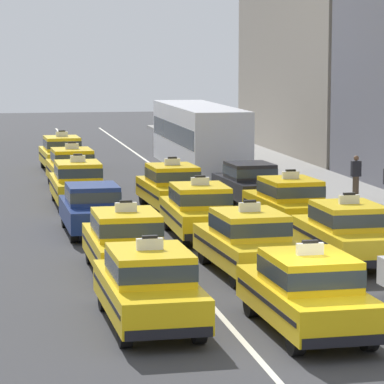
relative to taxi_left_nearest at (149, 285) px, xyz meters
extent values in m
plane|color=#353538|center=(3.27, -2.40, -0.88)|extent=(160.00, 160.00, 0.00)
cube|color=silver|center=(1.67, 17.60, -0.87)|extent=(0.14, 80.00, 0.01)
cube|color=silver|center=(4.87, 17.60, -0.87)|extent=(0.14, 80.00, 0.01)
cylinder|color=black|center=(-0.77, 1.56, -0.56)|extent=(0.25, 0.65, 0.64)
cylinder|color=black|center=(0.70, 1.60, -0.56)|extent=(0.25, 0.65, 0.64)
cylinder|color=black|center=(-0.70, -1.50, -0.56)|extent=(0.25, 0.65, 0.64)
cylinder|color=black|center=(0.77, -1.46, -0.56)|extent=(0.25, 0.65, 0.64)
cube|color=yellow|center=(0.00, 0.05, -0.21)|extent=(1.90, 4.54, 0.70)
cube|color=black|center=(0.00, 0.05, -0.16)|extent=(1.91, 4.18, 0.10)
cube|color=yellow|center=(0.00, -0.10, 0.46)|extent=(1.65, 2.14, 0.64)
cube|color=#2D3842|center=(0.00, -0.10, 0.46)|extent=(1.67, 2.16, 0.35)
cube|color=white|center=(0.00, -0.10, 0.90)|extent=(0.56, 0.13, 0.24)
cube|color=black|center=(0.00, -0.10, 1.05)|extent=(0.32, 0.12, 0.06)
cube|color=black|center=(-0.05, 2.26, -0.46)|extent=(1.71, 0.18, 0.20)
cube|color=black|center=(0.05, -2.16, -0.46)|extent=(1.71, 0.18, 0.20)
cylinder|color=black|center=(-0.57, 6.86, -0.56)|extent=(0.25, 0.64, 0.64)
cylinder|color=black|center=(0.90, 6.88, -0.56)|extent=(0.25, 0.64, 0.64)
cylinder|color=black|center=(-0.54, 3.80, -0.56)|extent=(0.25, 0.64, 0.64)
cylinder|color=black|center=(0.93, 3.82, -0.56)|extent=(0.25, 0.64, 0.64)
cube|color=yellow|center=(0.18, 5.34, -0.21)|extent=(1.85, 4.52, 0.70)
cube|color=black|center=(0.18, 5.34, -0.16)|extent=(1.86, 4.16, 0.10)
cube|color=yellow|center=(0.18, 5.19, 0.46)|extent=(1.62, 2.12, 0.64)
cube|color=#2D3842|center=(0.18, 5.19, 0.46)|extent=(1.64, 2.14, 0.35)
cube|color=white|center=(0.18, 5.19, 0.90)|extent=(0.56, 0.13, 0.24)
cube|color=black|center=(0.18, 5.19, 1.05)|extent=(0.32, 0.11, 0.06)
cube|color=black|center=(0.16, 7.55, -0.46)|extent=(1.71, 0.16, 0.20)
cube|color=black|center=(0.20, 3.13, -0.46)|extent=(1.71, 0.16, 0.20)
cylinder|color=black|center=(-0.82, 13.02, -0.56)|extent=(0.25, 0.64, 0.64)
cylinder|color=black|center=(0.62, 13.04, -0.56)|extent=(0.25, 0.64, 0.64)
cylinder|color=black|center=(-0.77, 10.18, -0.56)|extent=(0.25, 0.64, 0.64)
cylinder|color=black|center=(0.67, 10.20, -0.56)|extent=(0.25, 0.64, 0.64)
cube|color=navy|center=(-0.07, 11.61, -0.23)|extent=(1.83, 4.33, 0.66)
cube|color=navy|center=(-0.07, 11.51, 0.40)|extent=(1.59, 1.93, 0.60)
cube|color=#2D3842|center=(-0.07, 11.51, 0.40)|extent=(1.61, 1.95, 0.33)
cylinder|color=black|center=(-0.77, 19.34, -0.56)|extent=(0.25, 0.64, 0.64)
cylinder|color=black|center=(0.71, 19.36, -0.56)|extent=(0.25, 0.64, 0.64)
cylinder|color=black|center=(-0.74, 16.28, -0.56)|extent=(0.25, 0.64, 0.64)
cylinder|color=black|center=(0.74, 16.30, -0.56)|extent=(0.25, 0.64, 0.64)
cube|color=yellow|center=(-0.01, 17.82, -0.21)|extent=(1.85, 4.52, 0.70)
cube|color=black|center=(-0.01, 17.82, -0.16)|extent=(1.86, 4.16, 0.10)
cube|color=yellow|center=(-0.01, 17.67, 0.46)|extent=(1.62, 2.12, 0.64)
cube|color=#2D3842|center=(-0.01, 17.67, 0.46)|extent=(1.64, 2.14, 0.35)
cube|color=white|center=(-0.01, 17.67, 0.90)|extent=(0.56, 0.13, 0.24)
cube|color=black|center=(-0.01, 17.67, 1.05)|extent=(0.32, 0.11, 0.06)
cube|color=black|center=(-0.04, 20.03, -0.46)|extent=(1.71, 0.16, 0.20)
cube|color=black|center=(0.01, 15.61, -0.46)|extent=(1.71, 0.16, 0.20)
cylinder|color=black|center=(-0.62, 24.58, -0.56)|extent=(0.26, 0.65, 0.64)
cylinder|color=black|center=(0.86, 24.63, -0.56)|extent=(0.26, 0.65, 0.64)
cylinder|color=black|center=(-0.51, 21.52, -0.56)|extent=(0.26, 0.65, 0.64)
cylinder|color=black|center=(0.96, 21.57, -0.56)|extent=(0.26, 0.65, 0.64)
cube|color=yellow|center=(0.17, 23.08, -0.21)|extent=(1.95, 4.56, 0.70)
cube|color=black|center=(0.17, 23.08, -0.16)|extent=(1.96, 4.20, 0.10)
cube|color=yellow|center=(0.18, 22.93, 0.46)|extent=(1.67, 2.15, 0.64)
cube|color=#2D3842|center=(0.18, 22.93, 0.46)|extent=(1.69, 2.17, 0.35)
cube|color=white|center=(0.18, 22.93, 0.90)|extent=(0.56, 0.14, 0.24)
cube|color=black|center=(0.18, 22.93, 1.05)|extent=(0.32, 0.12, 0.06)
cube|color=black|center=(0.10, 25.29, -0.46)|extent=(1.71, 0.20, 0.20)
cube|color=black|center=(0.25, 20.87, -0.46)|extent=(1.71, 0.20, 0.20)
cylinder|color=black|center=(-0.61, 31.03, -0.56)|extent=(0.27, 0.65, 0.64)
cylinder|color=black|center=(0.87, 31.09, -0.56)|extent=(0.27, 0.65, 0.64)
cylinder|color=black|center=(-0.48, 27.98, -0.56)|extent=(0.27, 0.65, 0.64)
cylinder|color=black|center=(0.99, 28.04, -0.56)|extent=(0.27, 0.65, 0.64)
cube|color=yellow|center=(0.19, 29.54, -0.21)|extent=(1.98, 4.57, 0.70)
cube|color=black|center=(0.19, 29.54, -0.16)|extent=(1.99, 4.21, 0.10)
cube|color=yellow|center=(0.20, 29.39, 0.46)|extent=(1.69, 2.16, 0.64)
cube|color=#2D3842|center=(0.20, 29.39, 0.46)|extent=(1.71, 2.18, 0.35)
cube|color=white|center=(0.20, 29.39, 0.90)|extent=(0.56, 0.14, 0.24)
cube|color=black|center=(0.20, 29.39, 1.05)|extent=(0.32, 0.12, 0.06)
cube|color=black|center=(0.10, 31.74, -0.46)|extent=(1.71, 0.21, 0.20)
cube|color=black|center=(0.28, 27.33, -0.46)|extent=(1.71, 0.21, 0.20)
cylinder|color=black|center=(2.32, 0.41, -0.56)|extent=(0.26, 0.65, 0.64)
cylinder|color=black|center=(3.80, 0.45, -0.56)|extent=(0.26, 0.65, 0.64)
cylinder|color=black|center=(2.42, -2.65, -0.56)|extent=(0.26, 0.65, 0.64)
cylinder|color=black|center=(3.89, -2.61, -0.56)|extent=(0.26, 0.65, 0.64)
cube|color=yellow|center=(3.11, -1.10, -0.21)|extent=(1.94, 4.55, 0.70)
cube|color=black|center=(3.11, -1.10, -0.16)|extent=(1.95, 4.20, 0.10)
cube|color=yellow|center=(3.11, -1.25, 0.46)|extent=(1.67, 2.15, 0.64)
cube|color=#2D3842|center=(3.11, -1.25, 0.46)|extent=(1.69, 2.17, 0.35)
cube|color=white|center=(3.11, -1.25, 0.90)|extent=(0.56, 0.14, 0.24)
cube|color=black|center=(3.11, -1.25, 1.05)|extent=(0.32, 0.12, 0.06)
cube|color=black|center=(3.04, 1.11, -0.46)|extent=(1.71, 0.19, 0.20)
cube|color=black|center=(3.18, -3.31, -0.46)|extent=(1.71, 0.19, 0.20)
cylinder|color=black|center=(2.47, 6.25, -0.56)|extent=(0.27, 0.65, 0.64)
cylinder|color=black|center=(3.94, 6.33, -0.56)|extent=(0.27, 0.65, 0.64)
cylinder|color=black|center=(2.64, 3.19, -0.56)|extent=(0.27, 0.65, 0.64)
cylinder|color=black|center=(4.11, 3.27, -0.56)|extent=(0.27, 0.65, 0.64)
cube|color=yellow|center=(3.29, 4.76, -0.21)|extent=(2.04, 4.59, 0.70)
cube|color=black|center=(3.29, 4.76, -0.16)|extent=(2.04, 4.23, 0.10)
cube|color=yellow|center=(3.30, 4.61, 0.46)|extent=(1.71, 2.18, 0.64)
cube|color=#2D3842|center=(3.30, 4.61, 0.46)|extent=(1.73, 2.21, 0.35)
cube|color=white|center=(3.30, 4.61, 0.90)|extent=(0.57, 0.15, 0.24)
cube|color=black|center=(3.30, 4.61, 1.05)|extent=(0.33, 0.13, 0.06)
cube|color=black|center=(3.17, 6.97, -0.46)|extent=(1.72, 0.23, 0.20)
cube|color=black|center=(3.41, 2.55, -0.46)|extent=(1.72, 0.23, 0.20)
cylinder|color=black|center=(2.38, 11.84, -0.56)|extent=(0.25, 0.64, 0.64)
cylinder|color=black|center=(3.86, 11.82, -0.56)|extent=(0.25, 0.64, 0.64)
cylinder|color=black|center=(2.35, 8.78, -0.56)|extent=(0.25, 0.64, 0.64)
cylinder|color=black|center=(3.83, 8.76, -0.56)|extent=(0.25, 0.64, 0.64)
cube|color=yellow|center=(3.11, 10.30, -0.21)|extent=(1.84, 4.52, 0.70)
cube|color=black|center=(3.11, 10.30, -0.16)|extent=(1.86, 4.16, 0.10)
cube|color=yellow|center=(3.10, 10.15, 0.46)|extent=(1.62, 2.11, 0.64)
cube|color=#2D3842|center=(3.10, 10.15, 0.46)|extent=(1.64, 2.13, 0.35)
cube|color=white|center=(3.10, 10.15, 0.90)|extent=(0.56, 0.12, 0.24)
cube|color=black|center=(3.10, 10.15, 1.05)|extent=(0.32, 0.11, 0.06)
cube|color=black|center=(3.12, 12.51, -0.46)|extent=(1.71, 0.15, 0.20)
cube|color=black|center=(3.09, 8.09, -0.46)|extent=(1.71, 0.15, 0.20)
cylinder|color=black|center=(2.42, 17.58, -0.56)|extent=(0.27, 0.65, 0.64)
cylinder|color=black|center=(3.89, 17.65, -0.56)|extent=(0.27, 0.65, 0.64)
cylinder|color=black|center=(2.56, 14.52, -0.56)|extent=(0.27, 0.65, 0.64)
cylinder|color=black|center=(4.04, 14.59, -0.56)|extent=(0.27, 0.65, 0.64)
cube|color=yellow|center=(3.23, 16.08, -0.21)|extent=(2.01, 4.58, 0.70)
cube|color=black|center=(3.23, 16.08, -0.16)|extent=(2.01, 4.22, 0.10)
cube|color=yellow|center=(3.23, 15.93, 0.46)|extent=(1.70, 2.17, 0.64)
cube|color=#2D3842|center=(3.23, 15.93, 0.46)|extent=(1.72, 2.19, 0.35)
cube|color=white|center=(3.23, 15.93, 0.90)|extent=(0.57, 0.15, 0.24)
cube|color=black|center=(3.23, 15.93, 1.05)|extent=(0.32, 0.13, 0.06)
cube|color=black|center=(3.12, 18.29, -0.46)|extent=(1.71, 0.22, 0.20)
cube|color=black|center=(3.33, 13.88, -0.46)|extent=(1.71, 0.22, 0.20)
cylinder|color=black|center=(5.51, 7.16, -0.56)|extent=(0.25, 0.64, 0.64)
cylinder|color=black|center=(6.99, 7.18, -0.56)|extent=(0.25, 0.64, 0.64)
cylinder|color=black|center=(5.55, 4.10, -0.56)|extent=(0.25, 0.64, 0.64)
cube|color=yellow|center=(6.27, 5.64, -0.21)|extent=(1.86, 4.52, 0.70)
cube|color=black|center=(6.27, 5.64, -0.16)|extent=(1.87, 4.16, 0.10)
cube|color=yellow|center=(6.27, 5.49, 0.46)|extent=(1.63, 2.12, 0.64)
cube|color=#2D3842|center=(6.27, 5.49, 0.46)|extent=(1.65, 2.14, 0.35)
cube|color=white|center=(6.27, 5.49, 0.90)|extent=(0.56, 0.13, 0.24)
cube|color=black|center=(6.27, 5.49, 1.05)|extent=(0.32, 0.11, 0.06)
cube|color=black|center=(6.24, 7.85, -0.46)|extent=(1.71, 0.16, 0.20)
cube|color=black|center=(6.30, 3.43, -0.46)|extent=(1.71, 0.16, 0.20)
cylinder|color=black|center=(5.45, 12.85, -0.56)|extent=(0.28, 0.65, 0.64)
cylinder|color=black|center=(6.93, 12.93, -0.56)|extent=(0.28, 0.65, 0.64)
cylinder|color=black|center=(5.63, 9.79, -0.56)|extent=(0.28, 0.65, 0.64)
cylinder|color=black|center=(7.10, 9.87, -0.56)|extent=(0.28, 0.65, 0.64)
cube|color=yellow|center=(6.28, 11.36, -0.21)|extent=(2.05, 4.59, 0.70)
cube|color=black|center=(6.28, 11.36, -0.16)|extent=(2.05, 4.24, 0.10)
cube|color=yellow|center=(6.28, 11.21, 0.46)|extent=(1.72, 2.19, 0.64)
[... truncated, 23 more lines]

